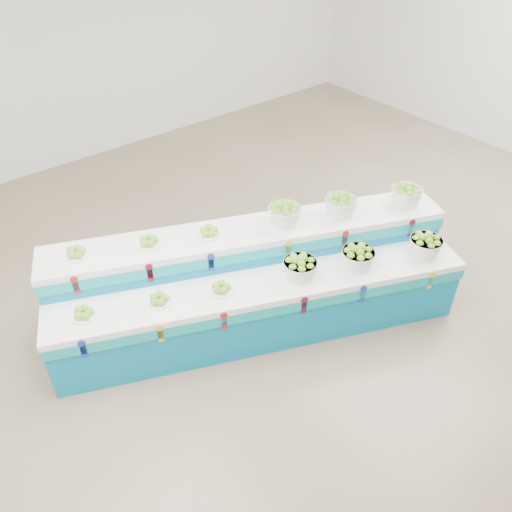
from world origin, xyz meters
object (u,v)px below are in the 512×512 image
object	(u,v)px
basket_lower_left	(300,268)
plate_upper_mid	(149,241)
basket_upper_right	(406,195)
display_stand	(256,283)

from	to	relation	value
basket_lower_left	plate_upper_mid	bearing A→B (deg)	136.03
plate_upper_mid	basket_upper_right	distance (m)	2.74
basket_lower_left	plate_upper_mid	world-z (taller)	plate_upper_mid
basket_lower_left	display_stand	bearing A→B (deg)	121.84
basket_lower_left	basket_upper_right	xyz separation A→B (m)	(1.46, -0.07, 0.30)
display_stand	basket_lower_left	distance (m)	0.56
plate_upper_mid	basket_upper_right	world-z (taller)	basket_upper_right
basket_lower_left	plate_upper_mid	distance (m)	1.48
plate_upper_mid	basket_upper_right	size ratio (longest dim) A/B	0.67
display_stand	plate_upper_mid	distance (m)	1.18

